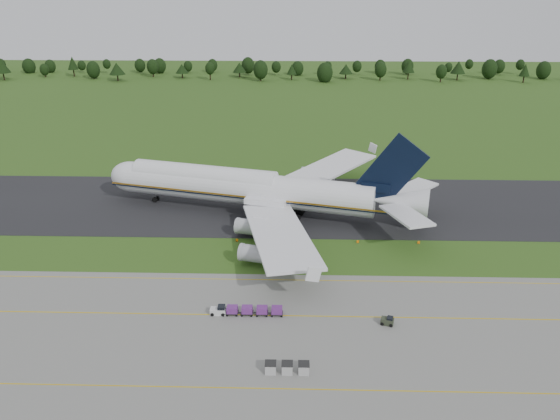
{
  "coord_description": "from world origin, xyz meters",
  "views": [
    {
      "loc": [
        2.03,
        -100.26,
        52.34
      ],
      "look_at": [
        -0.7,
        2.0,
        9.41
      ],
      "focal_mm": 35.0,
      "sensor_mm": 36.0,
      "label": 1
    }
  ],
  "objects_px": {
    "utility_cart": "(387,321)",
    "edge_markers": "(327,241)",
    "baggage_train": "(245,310)",
    "uld_row": "(287,368)",
    "aircraft": "(251,188)"
  },
  "relations": [
    {
      "from": "aircraft",
      "to": "edge_markers",
      "type": "relative_size",
      "value": 2.02
    },
    {
      "from": "aircraft",
      "to": "edge_markers",
      "type": "height_order",
      "value": "aircraft"
    },
    {
      "from": "utility_cart",
      "to": "edge_markers",
      "type": "bearing_deg",
      "value": 105.07
    },
    {
      "from": "baggage_train",
      "to": "edge_markers",
      "type": "height_order",
      "value": "baggage_train"
    },
    {
      "from": "aircraft",
      "to": "utility_cart",
      "type": "bearing_deg",
      "value": -61.02
    },
    {
      "from": "baggage_train",
      "to": "uld_row",
      "type": "relative_size",
      "value": 1.92
    },
    {
      "from": "utility_cart",
      "to": "aircraft",
      "type": "bearing_deg",
      "value": 118.98
    },
    {
      "from": "utility_cart",
      "to": "uld_row",
      "type": "bearing_deg",
      "value": -142.6
    },
    {
      "from": "aircraft",
      "to": "uld_row",
      "type": "height_order",
      "value": "aircraft"
    },
    {
      "from": "uld_row",
      "to": "aircraft",
      "type": "bearing_deg",
      "value": 99.12
    },
    {
      "from": "edge_markers",
      "to": "utility_cart",
      "type": "bearing_deg",
      "value": -74.93
    },
    {
      "from": "utility_cart",
      "to": "edge_markers",
      "type": "distance_m",
      "value": 31.56
    },
    {
      "from": "uld_row",
      "to": "edge_markers",
      "type": "distance_m",
      "value": 43.73
    },
    {
      "from": "baggage_train",
      "to": "uld_row",
      "type": "xyz_separation_m",
      "value": [
        7.3,
        -14.76,
        0.01
      ]
    },
    {
      "from": "aircraft",
      "to": "uld_row",
      "type": "bearing_deg",
      "value": -80.88
    }
  ]
}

